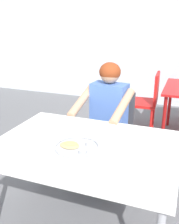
{
  "coord_description": "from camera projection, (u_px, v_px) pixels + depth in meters",
  "views": [
    {
      "loc": [
        0.54,
        -1.53,
        1.55
      ],
      "look_at": [
        -0.14,
        0.24,
        0.88
      ],
      "focal_mm": 42.02,
      "sensor_mm": 36.0,
      "label": 1
    }
  ],
  "objects": [
    {
      "name": "diner_foreground",
      "position": [
        105.0,
        113.0,
        2.53
      ],
      "size": [
        0.54,
        0.58,
        1.17
      ],
      "color": "black",
      "rests_on": "ground"
    },
    {
      "name": "thali_tray",
      "position": [
        77.0,
        146.0,
        1.77
      ],
      "size": [
        0.31,
        0.31,
        0.03
      ],
      "color": "#B7BABF",
      "rests_on": "table_foreground"
    },
    {
      "name": "table_foreground",
      "position": [
        85.0,
        152.0,
        1.84
      ],
      "size": [
        1.28,
        0.95,
        0.73
      ],
      "color": "white",
      "rests_on": "ground"
    },
    {
      "name": "chair_red_left",
      "position": [
        147.0,
        99.0,
        3.63
      ],
      "size": [
        0.44,
        0.46,
        0.87
      ],
      "color": "red",
      "rests_on": "ground"
    },
    {
      "name": "back_wall",
      "position": [
        164.0,
        10.0,
        4.56
      ],
      "size": [
        12.0,
        0.12,
        3.4
      ],
      "primitive_type": "cube",
      "color": "silver",
      "rests_on": "ground"
    },
    {
      "name": "drinking_cup",
      "position": [
        41.0,
        122.0,
        2.06
      ],
      "size": [
        0.06,
        0.06,
        0.11
      ],
      "color": "silver",
      "rests_on": "table_foreground"
    },
    {
      "name": "chair_foreground",
      "position": [
        113.0,
        126.0,
        2.79
      ],
      "size": [
        0.44,
        0.47,
        0.84
      ],
      "color": "#3F3F44",
      "rests_on": "ground"
    }
  ]
}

